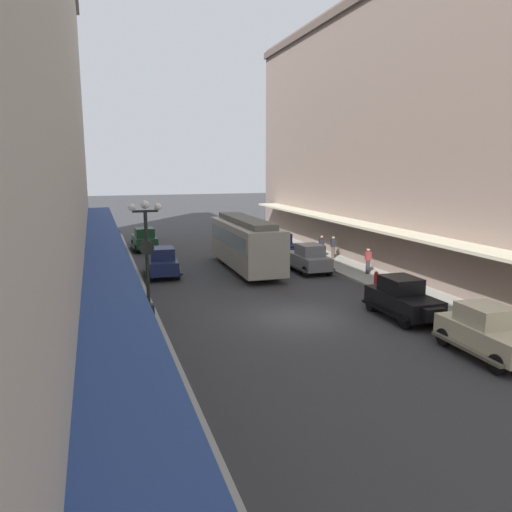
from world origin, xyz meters
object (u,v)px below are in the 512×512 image
object	(u,v)px
pedestrian_1	(333,246)
pedestrian_2	(103,285)
streetcar	(246,241)
fire_hydrant	(376,278)
pedestrian_0	(119,241)
pedestrian_4	(101,267)
parked_car_2	(280,245)
lamp_post_with_clock	(147,253)
parked_car_0	(308,258)
parked_car_4	(144,239)
parked_car_5	(162,261)
pedestrian_5	(322,246)
pedestrian_3	(368,260)
parked_car_3	(403,297)
parked_car_1	(488,331)

from	to	relation	value
pedestrian_1	pedestrian_2	distance (m)	17.66
streetcar	fire_hydrant	bearing A→B (deg)	-51.81
pedestrian_0	pedestrian_4	size ratio (longest dim) A/B	1.00
parked_car_2	pedestrian_1	size ratio (longest dim) A/B	2.59
parked_car_2	fire_hydrant	world-z (taller)	parked_car_2
lamp_post_with_clock	pedestrian_2	size ratio (longest dim) A/B	3.15
parked_car_0	pedestrian_1	xyz separation A→B (m)	(3.38, 3.13, 0.07)
parked_car_4	parked_car_5	xyz separation A→B (m)	(0.06, -10.20, 0.00)
fire_hydrant	pedestrian_5	bearing A→B (deg)	84.61
pedestrian_5	parked_car_4	bearing A→B (deg)	145.01
parked_car_2	pedestrian_1	distance (m)	3.94
pedestrian_4	fire_hydrant	bearing A→B (deg)	-22.23
streetcar	pedestrian_5	distance (m)	6.64
parked_car_2	pedestrian_4	world-z (taller)	parked_car_2
parked_car_5	lamp_post_with_clock	bearing A→B (deg)	-101.39
parked_car_5	lamp_post_with_clock	distance (m)	9.01
parked_car_5	pedestrian_3	size ratio (longest dim) A/B	2.59
parked_car_0	pedestrian_3	xyz separation A→B (m)	(3.02, -2.28, 0.07)
pedestrian_4	parked_car_0	bearing A→B (deg)	-3.72
parked_car_3	pedestrian_3	xyz separation A→B (m)	(3.02, 8.03, 0.07)
fire_hydrant	lamp_post_with_clock	bearing A→B (deg)	-172.25
fire_hydrant	pedestrian_4	size ratio (longest dim) A/B	0.49
parked_car_3	fire_hydrant	world-z (taller)	parked_car_3
streetcar	pedestrian_1	size ratio (longest dim) A/B	5.77
pedestrian_2	pedestrian_5	bearing A→B (deg)	25.85
pedestrian_1	pedestrian_2	xyz separation A→B (m)	(-16.19, -7.04, -0.02)
parked_car_3	pedestrian_4	xyz separation A→B (m)	(-12.79, 11.15, 0.07)
parked_car_5	streetcar	world-z (taller)	streetcar
parked_car_2	pedestrian_0	distance (m)	12.59
fire_hydrant	pedestrian_5	world-z (taller)	pedestrian_5
parked_car_1	parked_car_5	world-z (taller)	same
parked_car_0	parked_car_1	bearing A→B (deg)	-89.29
parked_car_0	pedestrian_4	bearing A→B (deg)	176.28
pedestrian_0	pedestrian_1	world-z (taller)	same
parked_car_0	pedestrian_5	world-z (taller)	parked_car_0
parked_car_1	pedestrian_4	distance (m)	20.63
pedestrian_5	parked_car_5	bearing A→B (deg)	-171.00
parked_car_0	pedestrian_5	size ratio (longest dim) A/B	2.60
pedestrian_0	pedestrian_3	world-z (taller)	same
parked_car_2	lamp_post_with_clock	world-z (taller)	lamp_post_with_clock
lamp_post_with_clock	pedestrian_3	distance (m)	14.80
pedestrian_2	parked_car_3	bearing A→B (deg)	-26.58
parked_car_3	streetcar	bearing A→B (deg)	106.81
pedestrian_0	pedestrian_2	size ratio (longest dim) A/B	1.02
streetcar	pedestrian_5	size ratio (longest dim) A/B	5.87
parked_car_0	pedestrian_2	world-z (taller)	parked_car_0
pedestrian_3	pedestrian_5	bearing A→B (deg)	93.44
pedestrian_1	pedestrian_3	distance (m)	5.42
streetcar	pedestrian_3	xyz separation A→B (m)	(6.70, -4.15, -0.89)
parked_car_1	pedestrian_5	bearing A→B (deg)	82.48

